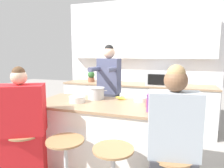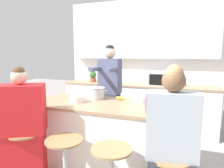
{
  "view_description": "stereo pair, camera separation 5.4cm",
  "coord_description": "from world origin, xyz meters",
  "px_view_note": "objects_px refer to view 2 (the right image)",
  "views": [
    {
      "loc": [
        0.83,
        -2.39,
        1.53
      ],
      "look_at": [
        0.0,
        0.08,
        1.15
      ],
      "focal_mm": 32.0,
      "sensor_mm": 36.0,
      "label": 1
    },
    {
      "loc": [
        0.88,
        -2.37,
        1.53
      ],
      "look_at": [
        0.0,
        0.08,
        1.15
      ],
      "focal_mm": 32.0,
      "sensor_mm": 36.0,
      "label": 2
    }
  ],
  "objects_px": {
    "coffee_cup_near": "(148,103)",
    "juice_carton": "(150,103)",
    "person_cooking": "(110,96)",
    "banana_bunch": "(121,98)",
    "microwave": "(161,79)",
    "kitchen_island": "(110,136)",
    "person_seated_near": "(170,155)",
    "person_wrapped_blanket": "(23,131)",
    "bar_stool_center_left": "(65,164)",
    "bar_stool_leftmost": "(27,154)",
    "potted_plant": "(93,76)",
    "cooking_pot": "(96,93)",
    "fruit_bowl": "(141,99)"
  },
  "relations": [
    {
      "from": "bar_stool_center_left",
      "to": "coffee_cup_near",
      "type": "bearing_deg",
      "value": 40.74
    },
    {
      "from": "bar_stool_center_left",
      "to": "potted_plant",
      "type": "xyz_separation_m",
      "value": [
        -0.74,
        2.31,
        0.68
      ]
    },
    {
      "from": "person_seated_near",
      "to": "juice_carton",
      "type": "xyz_separation_m",
      "value": [
        -0.26,
        0.47,
        0.34
      ]
    },
    {
      "from": "person_cooking",
      "to": "kitchen_island",
      "type": "bearing_deg",
      "value": -67.03
    },
    {
      "from": "bar_stool_leftmost",
      "to": "fruit_bowl",
      "type": "distance_m",
      "value": 1.58
    },
    {
      "from": "microwave",
      "to": "fruit_bowl",
      "type": "bearing_deg",
      "value": -95.07
    },
    {
      "from": "coffee_cup_near",
      "to": "juice_carton",
      "type": "height_order",
      "value": "juice_carton"
    },
    {
      "from": "bar_stool_leftmost",
      "to": "coffee_cup_near",
      "type": "xyz_separation_m",
      "value": [
        1.31,
        0.64,
        0.57
      ]
    },
    {
      "from": "kitchen_island",
      "to": "bar_stool_leftmost",
      "type": "relative_size",
      "value": 3.14
    },
    {
      "from": "person_cooking",
      "to": "microwave",
      "type": "relative_size",
      "value": 3.36
    },
    {
      "from": "person_cooking",
      "to": "fruit_bowl",
      "type": "height_order",
      "value": "person_cooking"
    },
    {
      "from": "bar_stool_leftmost",
      "to": "coffee_cup_near",
      "type": "height_order",
      "value": "coffee_cup_near"
    },
    {
      "from": "kitchen_island",
      "to": "person_wrapped_blanket",
      "type": "height_order",
      "value": "person_wrapped_blanket"
    },
    {
      "from": "bar_stool_center_left",
      "to": "coffee_cup_near",
      "type": "relative_size",
      "value": 5.95
    },
    {
      "from": "person_seated_near",
      "to": "person_wrapped_blanket",
      "type": "bearing_deg",
      "value": 170.89
    },
    {
      "from": "person_seated_near",
      "to": "coffee_cup_near",
      "type": "distance_m",
      "value": 0.78
    },
    {
      "from": "fruit_bowl",
      "to": "coffee_cup_near",
      "type": "xyz_separation_m",
      "value": [
        0.14,
        -0.27,
        0.02
      ]
    },
    {
      "from": "person_cooking",
      "to": "coffee_cup_near",
      "type": "relative_size",
      "value": 15.61
    },
    {
      "from": "banana_bunch",
      "to": "bar_stool_center_left",
      "type": "bearing_deg",
      "value": -109.59
    },
    {
      "from": "coffee_cup_near",
      "to": "microwave",
      "type": "relative_size",
      "value": 0.22
    },
    {
      "from": "person_seated_near",
      "to": "bar_stool_center_left",
      "type": "bearing_deg",
      "value": 170.87
    },
    {
      "from": "microwave",
      "to": "person_seated_near",
      "type": "bearing_deg",
      "value": -81.7
    },
    {
      "from": "kitchen_island",
      "to": "person_wrapped_blanket",
      "type": "distance_m",
      "value": 1.08
    },
    {
      "from": "coffee_cup_near",
      "to": "banana_bunch",
      "type": "height_order",
      "value": "coffee_cup_near"
    },
    {
      "from": "bar_stool_center_left",
      "to": "cooking_pot",
      "type": "height_order",
      "value": "cooking_pot"
    },
    {
      "from": "person_seated_near",
      "to": "fruit_bowl",
      "type": "bearing_deg",
      "value": 106.73
    },
    {
      "from": "person_seated_near",
      "to": "juice_carton",
      "type": "height_order",
      "value": "person_seated_near"
    },
    {
      "from": "banana_bunch",
      "to": "juice_carton",
      "type": "height_order",
      "value": "juice_carton"
    },
    {
      "from": "banana_bunch",
      "to": "kitchen_island",
      "type": "bearing_deg",
      "value": -103.35
    },
    {
      "from": "kitchen_island",
      "to": "person_cooking",
      "type": "relative_size",
      "value": 1.2
    },
    {
      "from": "kitchen_island",
      "to": "person_seated_near",
      "type": "xyz_separation_m",
      "value": [
        0.81,
        -0.66,
        0.21
      ]
    },
    {
      "from": "kitchen_island",
      "to": "potted_plant",
      "type": "bearing_deg",
      "value": 121.58
    },
    {
      "from": "person_wrapped_blanket",
      "to": "banana_bunch",
      "type": "relative_size",
      "value": 8.21
    },
    {
      "from": "banana_bunch",
      "to": "juice_carton",
      "type": "xyz_separation_m",
      "value": [
        0.48,
        -0.47,
        0.08
      ]
    },
    {
      "from": "juice_carton",
      "to": "person_cooking",
      "type": "bearing_deg",
      "value": 133.16
    },
    {
      "from": "kitchen_island",
      "to": "fruit_bowl",
      "type": "height_order",
      "value": "fruit_bowl"
    },
    {
      "from": "bar_stool_center_left",
      "to": "cooking_pot",
      "type": "xyz_separation_m",
      "value": [
        -0.02,
        0.88,
        0.61
      ]
    },
    {
      "from": "banana_bunch",
      "to": "microwave",
      "type": "height_order",
      "value": "microwave"
    },
    {
      "from": "person_seated_near",
      "to": "microwave",
      "type": "bearing_deg",
      "value": 89.19
    },
    {
      "from": "kitchen_island",
      "to": "person_wrapped_blanket",
      "type": "relative_size",
      "value": 1.44
    },
    {
      "from": "person_cooking",
      "to": "banana_bunch",
      "type": "relative_size",
      "value": 9.88
    },
    {
      "from": "cooking_pot",
      "to": "coffee_cup_near",
      "type": "distance_m",
      "value": 0.81
    },
    {
      "from": "person_seated_near",
      "to": "coffee_cup_near",
      "type": "relative_size",
      "value": 13.39
    },
    {
      "from": "cooking_pot",
      "to": "microwave",
      "type": "xyz_separation_m",
      "value": [
        0.76,
        1.4,
        0.09
      ]
    },
    {
      "from": "person_wrapped_blanket",
      "to": "juice_carton",
      "type": "relative_size",
      "value": 6.53
    },
    {
      "from": "bar_stool_center_left",
      "to": "person_cooking",
      "type": "bearing_deg",
      "value": 88.96
    },
    {
      "from": "person_wrapped_blanket",
      "to": "bar_stool_center_left",
      "type": "bearing_deg",
      "value": -28.3
    },
    {
      "from": "kitchen_island",
      "to": "banana_bunch",
      "type": "relative_size",
      "value": 11.81
    },
    {
      "from": "cooking_pot",
      "to": "coffee_cup_near",
      "type": "bearing_deg",
      "value": -15.27
    },
    {
      "from": "person_cooking",
      "to": "bar_stool_leftmost",
      "type": "bearing_deg",
      "value": -110.92
    }
  ]
}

